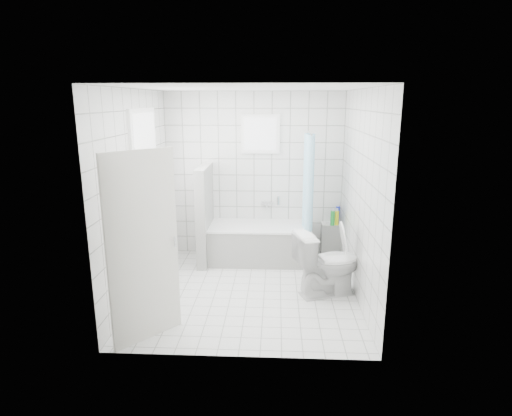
{
  "coord_description": "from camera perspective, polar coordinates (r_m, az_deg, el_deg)",
  "views": [
    {
      "loc": [
        0.36,
        -5.22,
        2.46
      ],
      "look_at": [
        0.09,
        0.35,
        1.05
      ],
      "focal_mm": 30.0,
      "sensor_mm": 36.0,
      "label": 1
    }
  ],
  "objects": [
    {
      "name": "window_sill",
      "position": [
        5.99,
        -13.52,
        -1.72
      ],
      "size": [
        0.18,
        1.02,
        0.08
      ],
      "primitive_type": "cube",
      "color": "white",
      "rests_on": "wall_left"
    },
    {
      "name": "window_back",
      "position": [
        6.7,
        0.57,
        9.82
      ],
      "size": [
        0.5,
        0.01,
        0.5
      ],
      "primitive_type": "cube",
      "color": "white",
      "rests_on": "wall_back"
    },
    {
      "name": "wall_left",
      "position": [
        5.63,
        -15.49,
        1.78
      ],
      "size": [
        0.02,
        3.0,
        2.6
      ],
      "primitive_type": "cube",
      "color": "white",
      "rests_on": "ground"
    },
    {
      "name": "wall_front",
      "position": [
        3.91,
        -2.61,
        -3.06
      ],
      "size": [
        2.8,
        0.02,
        2.6
      ],
      "primitive_type": "cube",
      "color": "white",
      "rests_on": "ground"
    },
    {
      "name": "wall_back",
      "position": [
        6.83,
        -0.27,
        4.41
      ],
      "size": [
        2.8,
        0.02,
        2.6
      ],
      "primitive_type": "cube",
      "color": "white",
      "rests_on": "ground"
    },
    {
      "name": "sill_bottles",
      "position": [
        5.81,
        -13.9,
        -0.61
      ],
      "size": [
        0.16,
        0.79,
        0.3
      ],
      "color": "#D46AC3",
      "rests_on": "window_sill"
    },
    {
      "name": "tub_faucet",
      "position": [
        6.87,
        1.47,
        0.64
      ],
      "size": [
        0.18,
        0.06,
        0.06
      ],
      "primitive_type": "cube",
      "color": "silver",
      "rests_on": "wall_back"
    },
    {
      "name": "curtain_rod",
      "position": [
        6.36,
        7.14,
        9.93
      ],
      "size": [
        0.02,
        0.8,
        0.02
      ],
      "primitive_type": "cylinder",
      "rotation": [
        1.57,
        0.0,
        0.0
      ],
      "color": "silver",
      "rests_on": "wall_back"
    },
    {
      "name": "ledge_bottles",
      "position": [
        6.86,
        10.59,
        -1.16
      ],
      "size": [
        0.16,
        0.18,
        0.28
      ],
      "color": "yellow",
      "rests_on": "tiled_ledge"
    },
    {
      "name": "wall_right",
      "position": [
        5.45,
        13.74,
        1.48
      ],
      "size": [
        0.02,
        3.0,
        2.6
      ],
      "primitive_type": "cube",
      "color": "white",
      "rests_on": "ground"
    },
    {
      "name": "ground",
      "position": [
        5.78,
        -1.06,
        -10.99
      ],
      "size": [
        3.0,
        3.0,
        0.0
      ],
      "primitive_type": "plane",
      "color": "white",
      "rests_on": "ground"
    },
    {
      "name": "partition_wall",
      "position": [
        6.62,
        -6.84,
        -0.9
      ],
      "size": [
        0.15,
        0.85,
        1.5
      ],
      "primitive_type": "cube",
      "color": "white",
      "rests_on": "ground"
    },
    {
      "name": "window_left",
      "position": [
        5.84,
        -14.36,
        5.28
      ],
      "size": [
        0.01,
        0.9,
        1.4
      ],
      "primitive_type": "cube",
      "color": "white",
      "rests_on": "wall_left"
    },
    {
      "name": "bathtub",
      "position": [
        6.71,
        0.51,
        -4.67
      ],
      "size": [
        1.56,
        0.77,
        0.58
      ],
      "color": "white",
      "rests_on": "ground"
    },
    {
      "name": "toilet",
      "position": [
        5.61,
        9.54,
        -7.24
      ],
      "size": [
        0.95,
        0.73,
        0.86
      ],
      "primitive_type": "imported",
      "rotation": [
        0.0,
        0.0,
        1.9
      ],
      "color": "white",
      "rests_on": "ground"
    },
    {
      "name": "shower_curtain",
      "position": [
        6.36,
        6.98,
        1.72
      ],
      "size": [
        0.14,
        0.48,
        1.78
      ],
      "primitive_type": null,
      "color": "#53C3F4",
      "rests_on": "curtain_rod"
    },
    {
      "name": "ceiling",
      "position": [
        5.24,
        -1.19,
        15.72
      ],
      "size": [
        3.0,
        3.0,
        0.0
      ],
      "primitive_type": "plane",
      "rotation": [
        3.14,
        0.0,
        0.0
      ],
      "color": "white",
      "rests_on": "ground"
    },
    {
      "name": "door",
      "position": [
        4.5,
        -14.79,
        -5.24
      ],
      "size": [
        0.56,
        0.62,
        2.0
      ],
      "primitive_type": "cube",
      "rotation": [
        0.0,
        0.0,
        -0.73
      ],
      "color": "silver",
      "rests_on": "ground"
    },
    {
      "name": "tiled_ledge",
      "position": [
        7.02,
        10.29,
        -4.2
      ],
      "size": [
        0.4,
        0.24,
        0.55
      ],
      "primitive_type": "cube",
      "color": "white",
      "rests_on": "ground"
    }
  ]
}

